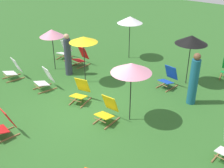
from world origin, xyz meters
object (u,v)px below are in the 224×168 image
at_px(deckchair_12, 14,70).
at_px(deckchair_10, 81,92).
at_px(umbrella_1, 83,40).
at_px(person_1, 68,56).
at_px(umbrella_3, 130,20).
at_px(umbrella_2, 131,68).
at_px(person_0, 194,80).
at_px(deckchair_1, 81,57).
at_px(deckchair_11, 65,50).
at_px(umbrella_0, 52,33).
at_px(umbrella_4, 192,40).
at_px(deckchair_6, 4,125).
at_px(deckchair_8, 45,80).
at_px(deckchair_7, 169,78).
at_px(deckchair_2, 107,110).

bearing_deg(deckchair_12, deckchair_10, 18.77).
bearing_deg(umbrella_1, person_1, 174.81).
xyz_separation_m(umbrella_3, person_1, (-0.85, -3.08, -0.98)).
height_order(umbrella_2, person_0, umbrella_2).
relative_size(deckchair_1, umbrella_2, 0.44).
relative_size(deckchair_1, deckchair_12, 0.99).
height_order(umbrella_3, person_0, umbrella_3).
xyz_separation_m(deckchair_11, person_1, (1.51, -1.18, 0.47)).
distance_m(person_0, person_1, 5.04).
relative_size(umbrella_1, person_0, 1.02).
height_order(umbrella_0, umbrella_4, umbrella_4).
xyz_separation_m(deckchair_6, person_1, (-1.60, 3.99, 0.47)).
distance_m(deckchair_10, deckchair_12, 3.39).
bearing_deg(umbrella_1, deckchair_8, -119.59).
distance_m(deckchair_12, person_0, 6.93).
relative_size(umbrella_4, person_1, 1.11).
distance_m(umbrella_0, person_0, 5.94).
xyz_separation_m(deckchair_7, umbrella_1, (-2.73, -1.67, 1.37)).
height_order(deckchair_8, deckchair_12, same).
relative_size(deckchair_8, umbrella_2, 0.45).
bearing_deg(deckchair_1, deckchair_7, 14.51).
distance_m(deckchair_12, person_1, 2.23).
height_order(deckchair_11, umbrella_1, umbrella_1).
relative_size(deckchair_2, deckchair_12, 0.99).
distance_m(deckchair_6, deckchair_7, 5.97).
bearing_deg(umbrella_0, deckchair_2, -20.55).
height_order(deckchair_1, deckchair_6, same).
bearing_deg(umbrella_1, deckchair_7, 31.51).
relative_size(deckchair_1, deckchair_11, 0.99).
height_order(deckchair_10, umbrella_0, umbrella_0).
relative_size(deckchair_12, umbrella_4, 0.44).
distance_m(deckchair_10, umbrella_2, 2.42).
bearing_deg(deckchair_12, umbrella_3, 76.42).
height_order(deckchair_12, person_1, person_1).
height_order(umbrella_4, person_0, umbrella_4).
bearing_deg(umbrella_4, umbrella_0, -155.43).
height_order(deckchair_12, umbrella_1, umbrella_1).
bearing_deg(umbrella_2, deckchair_8, -175.38).
relative_size(deckchair_1, umbrella_1, 0.45).
relative_size(umbrella_3, umbrella_4, 1.02).
relative_size(deckchair_6, umbrella_3, 0.42).
bearing_deg(deckchair_10, deckchair_2, -27.59).
distance_m(umbrella_1, person_0, 4.16).
distance_m(deckchair_7, umbrella_2, 3.05).
relative_size(deckchair_6, deckchair_11, 0.99).
height_order(deckchair_8, person_1, person_1).
relative_size(deckchair_6, deckchair_7, 1.00).
xyz_separation_m(deckchair_1, umbrella_3, (1.14, 2.06, 1.45)).
relative_size(deckchair_1, deckchair_8, 0.98).
height_order(deckchair_7, umbrella_0, umbrella_0).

